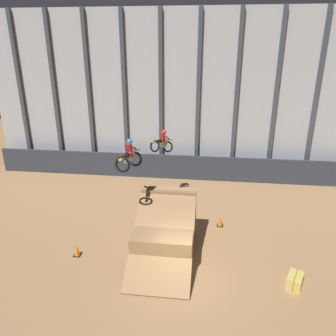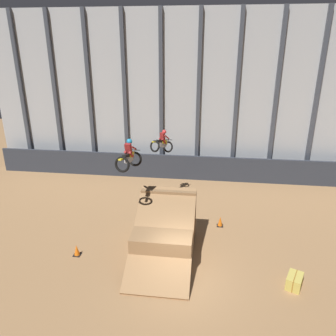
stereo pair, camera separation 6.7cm
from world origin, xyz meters
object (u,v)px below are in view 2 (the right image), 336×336
dirt_ramp (165,232)px  rider_bike_left_air (129,157)px  rider_bike_right_air (162,143)px  traffic_cone_arena_edge (220,222)px  traffic_cone_near_ramp (77,250)px  hay_bale_trackside (294,281)px

dirt_ramp → rider_bike_left_air: bearing=-175.2°
rider_bike_left_air → rider_bike_right_air: 5.70m
rider_bike_right_air → traffic_cone_arena_edge: rider_bike_right_air is taller
rider_bike_left_air → traffic_cone_arena_edge: size_ratio=3.08×
traffic_cone_near_ramp → dirt_ramp: bearing=14.4°
rider_bike_right_air → hay_bale_trackside: bearing=-17.8°
rider_bike_left_air → hay_bale_trackside: (7.58, -1.91, -4.68)m
traffic_cone_arena_edge → hay_bale_trackside: bearing=-56.7°
dirt_ramp → traffic_cone_near_ramp: (-4.28, -1.10, -0.68)m
traffic_cone_arena_edge → hay_bale_trackside: (3.08, -4.68, -0.00)m
dirt_ramp → rider_bike_right_air: (-0.93, 5.43, 3.06)m
rider_bike_right_air → traffic_cone_arena_edge: 6.00m
traffic_cone_near_ramp → rider_bike_left_air: bearing=20.2°
traffic_cone_near_ramp → traffic_cone_arena_edge: size_ratio=1.00×
dirt_ramp → rider_bike_left_air: (-1.67, -0.14, 4.00)m
dirt_ramp → hay_bale_trackside: bearing=-19.1°
rider_bike_left_air → traffic_cone_arena_edge: rider_bike_left_air is taller
traffic_cone_near_ramp → hay_bale_trackside: (10.19, -0.95, -0.00)m
traffic_cone_near_ramp → traffic_cone_arena_edge: bearing=27.7°
dirt_ramp → hay_bale_trackside: dirt_ramp is taller
dirt_ramp → traffic_cone_arena_edge: bearing=42.9°
rider_bike_left_air → traffic_cone_arena_edge: (4.50, 2.77, -4.68)m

